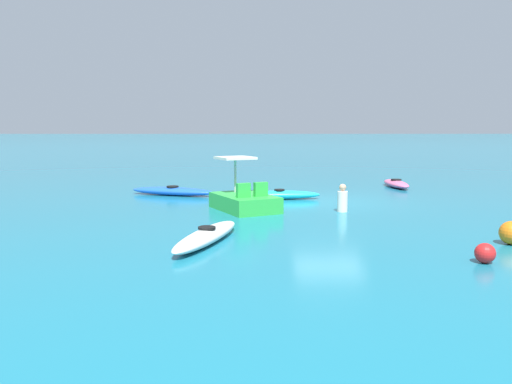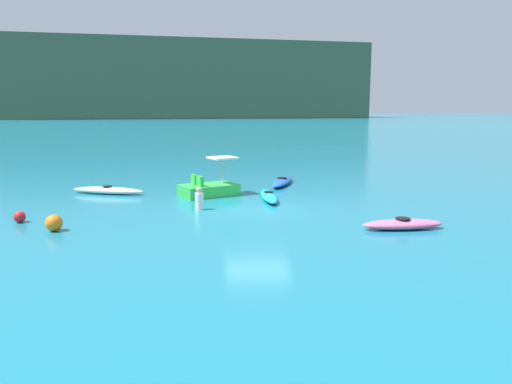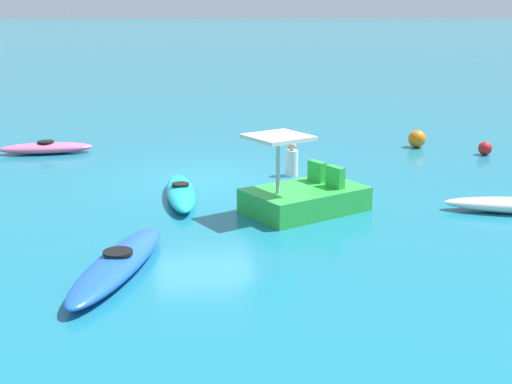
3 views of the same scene
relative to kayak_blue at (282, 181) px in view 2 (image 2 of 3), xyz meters
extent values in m
plane|color=#19728C|center=(-1.80, -5.90, -0.16)|extent=(600.00, 600.00, 0.00)
cube|color=#42563D|center=(-10.70, 163.60, 12.93)|extent=(128.17, 56.51, 26.19)
ellipsoid|color=blue|center=(0.00, 0.00, 0.00)|extent=(1.85, 3.57, 0.32)
cylinder|color=black|center=(0.00, 0.00, 0.18)|extent=(0.60, 0.60, 0.05)
ellipsoid|color=pink|center=(2.49, -9.62, 0.00)|extent=(2.65, 0.79, 0.32)
cylinder|color=black|center=(2.49, -9.62, 0.18)|extent=(0.48, 0.48, 0.05)
ellipsoid|color=#19B7C6|center=(-1.16, -4.13, 0.00)|extent=(0.63, 3.04, 0.32)
cylinder|color=black|center=(-1.16, -4.13, 0.18)|extent=(0.39, 0.39, 0.05)
ellipsoid|color=white|center=(-8.21, -1.99, 0.00)|extent=(3.43, 1.64, 0.32)
cylinder|color=black|center=(-8.21, -1.99, 0.18)|extent=(0.51, 0.51, 0.05)
cube|color=green|center=(-3.68, -2.84, 0.09)|extent=(2.81, 2.39, 0.50)
cube|color=green|center=(-4.30, -2.81, 0.56)|extent=(0.33, 0.47, 0.44)
cube|color=green|center=(-4.04, -3.35, 0.56)|extent=(0.33, 0.47, 0.44)
cylinder|color=#B2B2B7|center=(-3.05, -2.53, 0.89)|extent=(0.08, 0.08, 1.10)
cube|color=silver|center=(-3.05, -2.53, 1.48)|extent=(1.47, 1.47, 0.08)
sphere|color=red|center=(-10.05, -7.50, 0.03)|extent=(0.39, 0.39, 0.39)
sphere|color=orange|center=(-8.52, -8.84, 0.10)|extent=(0.53, 0.53, 0.53)
cylinder|color=silver|center=(-4.03, -5.91, 0.16)|extent=(0.34, 0.34, 0.65)
sphere|color=tan|center=(-4.03, -5.91, 0.61)|extent=(0.22, 0.22, 0.22)
camera|label=1|loc=(-19.18, -2.89, 2.40)|focal=34.39mm
camera|label=2|loc=(-3.61, -24.69, 3.69)|focal=35.11mm
camera|label=3|loc=(-0.66, 10.16, 3.90)|focal=46.88mm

